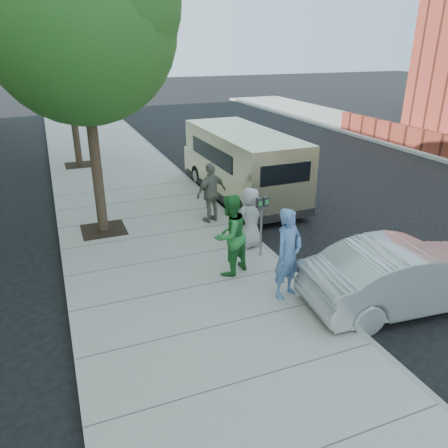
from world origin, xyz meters
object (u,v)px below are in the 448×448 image
Objects in this scene: van at (241,163)px; person_striped_polo at (211,193)px; person_gray_shirt at (250,218)px; sedan at (407,275)px; parking_meter at (262,214)px; tree_far at (66,47)px; tree_near at (81,19)px; person_officer at (288,254)px; person_green_shirt at (230,235)px.

person_striped_polo is (-1.84, -2.03, -0.21)m from van.
sedan is at bearing 97.31° from person_gray_shirt.
person_striped_polo is at bearing -101.88° from person_gray_shirt.
person_gray_shirt reaches higher than parking_meter.
person_striped_polo is at bearing -132.94° from van.
tree_far reaches higher than person_striped_polo.
parking_meter is 3.46m from sedan.
tree_far is (-0.00, 7.60, -0.66)m from tree_near.
van reaches higher than parking_meter.
parking_meter is 0.80× the size of person_officer.
tree_near is at bearing 45.86° from sedan.
parking_meter is 0.97× the size of person_gray_shirt.
van is 6.69m from person_officer.
person_green_shirt is (2.32, -3.60, -4.46)m from tree_near.
sedan is at bearing -88.06° from van.
person_striped_polo is at bearing -129.54° from person_green_shirt.
tree_far is 15.12m from sedan.
tree_near is 6.26m from parking_meter.
van is (1.51, 4.61, -0.02)m from parking_meter.
person_striped_polo is (-0.33, 2.59, -0.23)m from parking_meter.
tree_near is 5.46m from person_striped_polo.
person_green_shirt is at bearing 26.49° from person_gray_shirt.
person_officer is at bearing -106.52° from van.
tree_near is at bearing -90.00° from tree_far.
person_officer is at bearing -58.29° from tree_near.
van is 4.04× the size of person_gray_shirt.
person_striped_polo reaches higher than sedan.
tree_far is at bearing 25.75° from sedan.
tree_far is 9.47m from person_striped_polo.
person_striped_polo is (-2.19, 5.46, 0.32)m from sedan.
sedan is at bearing -48.88° from tree_near.
person_green_shirt reaches higher than parking_meter.
person_gray_shirt is at bearing 61.18° from person_officer.
sedan is (5.21, -5.96, -4.84)m from tree_near.
parking_meter is at bearing 70.17° from person_gray_shirt.
tree_far reaches higher than person_officer.
person_gray_shirt is at bearing -159.26° from person_green_shirt.
sedan is 3.95m from person_gray_shirt.
tree_near is 6.21m from person_gray_shirt.
tree_near is at bearing -163.40° from van.
person_green_shirt is (-2.89, 2.36, 0.38)m from sedan.
person_striped_polo is at bearing 26.59° from sedan.
van is 5.71m from person_green_shirt.
person_officer is 1.09× the size of person_striped_polo.
van is 1.48× the size of sedan.
person_green_shirt is 3.17m from person_striped_polo.
tree_far is 3.40× the size of person_officer.
tree_far is at bearing -92.67° from person_gray_shirt.
person_officer is 2.45m from person_gray_shirt.
tree_near is 3.94× the size of person_officer.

